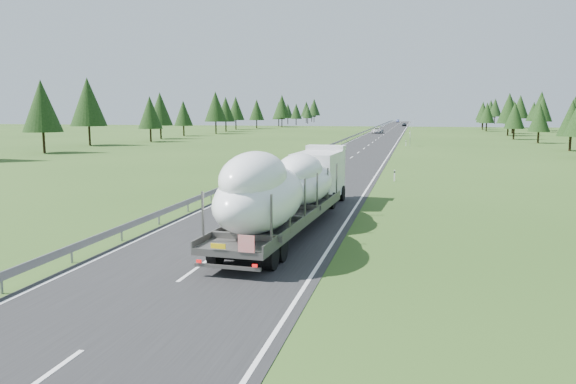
% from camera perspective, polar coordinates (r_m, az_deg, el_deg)
% --- Properties ---
extents(ground, '(400.00, 400.00, 0.00)m').
position_cam_1_polar(ground, '(22.27, -9.59, -7.92)').
color(ground, '#294717').
rests_on(ground, ground).
extents(road_surface, '(10.00, 400.00, 0.02)m').
position_cam_1_polar(road_surface, '(120.18, 8.95, 5.27)').
color(road_surface, black).
rests_on(road_surface, ground).
extents(guardrail, '(0.10, 400.00, 0.76)m').
position_cam_1_polar(guardrail, '(120.57, 6.43, 5.61)').
color(guardrail, slate).
rests_on(guardrail, ground).
extents(marker_posts, '(0.13, 350.08, 1.00)m').
position_cam_1_polar(marker_posts, '(174.83, 12.37, 6.27)').
color(marker_posts, silver).
rests_on(marker_posts, ground).
extents(highway_sign, '(0.08, 0.90, 2.60)m').
position_cam_1_polar(highway_sign, '(99.83, 12.31, 5.61)').
color(highway_sign, slate).
rests_on(highway_sign, ground).
extents(tree_line_right, '(26.07, 310.01, 12.41)m').
position_cam_1_polar(tree_line_right, '(132.68, 26.97, 7.65)').
color(tree_line_right, black).
rests_on(tree_line_right, ground).
extents(tree_line_left, '(14.14, 309.18, 12.04)m').
position_cam_1_polar(tree_line_left, '(154.27, -7.06, 8.44)').
color(tree_line_left, black).
rests_on(tree_line_left, ground).
extents(boat_truck, '(3.76, 20.55, 4.53)m').
position_cam_1_polar(boat_truck, '(28.57, 0.17, 0.67)').
color(boat_truck, silver).
rests_on(boat_truck, ground).
extents(distant_van, '(3.08, 5.77, 1.54)m').
position_cam_1_polar(distant_van, '(153.78, 9.06, 6.19)').
color(distant_van, silver).
rests_on(distant_van, ground).
extents(distant_car_dark, '(1.83, 3.90, 1.29)m').
position_cam_1_polar(distant_car_dark, '(224.13, 11.73, 6.72)').
color(distant_car_dark, black).
rests_on(distant_car_dark, ground).
extents(distant_car_blue, '(1.66, 4.53, 1.48)m').
position_cam_1_polar(distant_car_blue, '(294.88, 11.08, 7.10)').
color(distant_car_blue, '#161E3E').
rests_on(distant_car_blue, ground).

